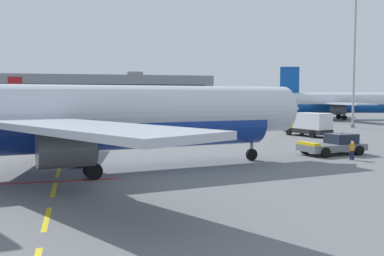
{
  "coord_description": "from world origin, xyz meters",
  "views": [
    {
      "loc": [
        19.4,
        -7.02,
        5.47
      ],
      "look_at": [
        27.26,
        23.26,
        3.15
      ],
      "focal_mm": 41.41,
      "sensor_mm": 36.0,
      "label": 1
    }
  ],
  "objects_px": {
    "ground_power_truck": "(308,124)",
    "ground_crew_worker": "(352,149)",
    "apron_light_mast_far": "(355,33)",
    "airliner_foreground": "(104,117)",
    "pushback_tug": "(334,145)",
    "airliner_far_center": "(348,102)"
  },
  "relations": [
    {
      "from": "airliner_foreground",
      "to": "pushback_tug",
      "type": "distance_m",
      "value": 21.64
    },
    {
      "from": "ground_crew_worker",
      "to": "ground_power_truck",
      "type": "bearing_deg",
      "value": 70.22
    },
    {
      "from": "ground_power_truck",
      "to": "ground_crew_worker",
      "type": "distance_m",
      "value": 21.72
    },
    {
      "from": "airliner_foreground",
      "to": "airliner_far_center",
      "type": "relative_size",
      "value": 1.04
    },
    {
      "from": "airliner_far_center",
      "to": "ground_crew_worker",
      "type": "height_order",
      "value": "airliner_far_center"
    },
    {
      "from": "pushback_tug",
      "to": "ground_crew_worker",
      "type": "relative_size",
      "value": 3.87
    },
    {
      "from": "pushback_tug",
      "to": "airliner_far_center",
      "type": "xyz_separation_m",
      "value": [
        36.54,
        52.2,
        2.96
      ]
    },
    {
      "from": "pushback_tug",
      "to": "airliner_far_center",
      "type": "distance_m",
      "value": 63.79
    },
    {
      "from": "airliner_foreground",
      "to": "pushback_tug",
      "type": "relative_size",
      "value": 5.46
    },
    {
      "from": "pushback_tug",
      "to": "ground_crew_worker",
      "type": "xyz_separation_m",
      "value": [
        -0.47,
        -3.49,
        0.03
      ]
    },
    {
      "from": "pushback_tug",
      "to": "ground_power_truck",
      "type": "bearing_deg",
      "value": 67.9
    },
    {
      "from": "airliner_foreground",
      "to": "apron_light_mast_far",
      "type": "relative_size",
      "value": 1.36
    },
    {
      "from": "airliner_foreground",
      "to": "ground_crew_worker",
      "type": "distance_m",
      "value": 20.83
    },
    {
      "from": "airliner_far_center",
      "to": "ground_power_truck",
      "type": "bearing_deg",
      "value": -130.06
    },
    {
      "from": "ground_power_truck",
      "to": "ground_crew_worker",
      "type": "relative_size",
      "value": 4.49
    },
    {
      "from": "airliner_foreground",
      "to": "ground_power_truck",
      "type": "bearing_deg",
      "value": 36.64
    },
    {
      "from": "airliner_far_center",
      "to": "ground_power_truck",
      "type": "height_order",
      "value": "airliner_far_center"
    },
    {
      "from": "ground_power_truck",
      "to": "apron_light_mast_far",
      "type": "bearing_deg",
      "value": 39.2
    },
    {
      "from": "airliner_far_center",
      "to": "pushback_tug",
      "type": "bearing_deg",
      "value": -124.99
    },
    {
      "from": "airliner_foreground",
      "to": "apron_light_mast_far",
      "type": "xyz_separation_m",
      "value": [
        43.23,
        33.25,
        11.89
      ]
    },
    {
      "from": "airliner_foreground",
      "to": "apron_light_mast_far",
      "type": "height_order",
      "value": "apron_light_mast_far"
    },
    {
      "from": "apron_light_mast_far",
      "to": "pushback_tug",
      "type": "bearing_deg",
      "value": -127.01
    }
  ]
}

